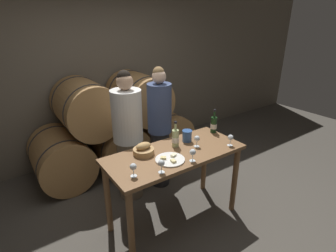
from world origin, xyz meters
The scene contains 16 objects.
ground_plane centered at (0.00, 0.00, 0.00)m, with size 10.00×10.00×0.00m, color #4C473F.
stone_wall_back centered at (0.00, 2.10, 1.60)m, with size 10.00×0.12×3.20m.
barrel_stack centered at (0.00, 1.52, 0.64)m, with size 2.43×0.91×1.42m.
tasting_table centered at (0.00, 0.00, 0.75)m, with size 1.48×0.65×0.88m.
person_left centered at (-0.19, 0.70, 0.83)m, with size 0.36×0.36×1.65m.
person_right centered at (0.27, 0.70, 0.84)m, with size 0.31×0.31×1.64m.
wine_bottle_red centered at (0.69, 0.15, 0.98)m, with size 0.08×0.08×0.29m.
wine_bottle_white centered at (0.08, 0.11, 0.98)m, with size 0.08×0.08×0.29m.
blue_crock centered at (0.27, 0.13, 0.95)m, with size 0.11×0.11×0.13m.
bread_basket centered at (-0.29, 0.15, 0.93)m, with size 0.22×0.22×0.13m.
cheese_plate centered at (-0.14, -0.11, 0.89)m, with size 0.29×0.29×0.04m.
wine_glass_far_left centered at (-0.57, -0.16, 0.97)m, with size 0.06×0.06×0.13m.
wine_glass_left centered at (-0.33, -0.25, 0.97)m, with size 0.06×0.06×0.13m.
wine_glass_center centered at (0.03, -0.25, 0.97)m, with size 0.06×0.06×0.13m.
wine_glass_right centered at (0.27, -0.03, 0.97)m, with size 0.06×0.06×0.13m.
wine_glass_far_right centered at (0.58, -0.22, 0.97)m, with size 0.06×0.06×0.13m.
Camera 1 is at (-1.45, -1.95, 2.17)m, focal length 28.00 mm.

